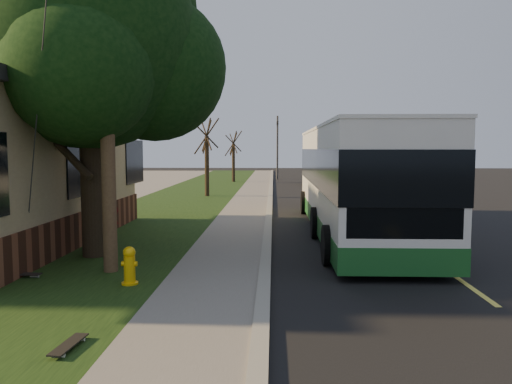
% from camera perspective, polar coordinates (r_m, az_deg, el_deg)
% --- Properties ---
extents(ground, '(120.00, 120.00, 0.00)m').
position_cam_1_polar(ground, '(9.75, 0.91, -11.02)').
color(ground, black).
rests_on(ground, ground).
extents(road, '(8.00, 80.00, 0.01)m').
position_cam_1_polar(road, '(19.93, 13.08, -2.88)').
color(road, black).
rests_on(road, ground).
extents(curb, '(0.25, 80.00, 0.12)m').
position_cam_1_polar(curb, '(19.55, 1.49, -2.74)').
color(curb, gray).
rests_on(curb, ground).
extents(sidewalk, '(2.00, 80.00, 0.08)m').
position_cam_1_polar(sidewalk, '(19.59, -1.44, -2.78)').
color(sidewalk, slate).
rests_on(sidewalk, ground).
extents(grass_verge, '(5.00, 80.00, 0.07)m').
position_cam_1_polar(grass_verge, '(20.10, -11.46, -2.69)').
color(grass_verge, black).
rests_on(grass_verge, ground).
extents(fire_hydrant, '(0.32, 0.32, 0.74)m').
position_cam_1_polar(fire_hydrant, '(10.03, -14.26, -8.16)').
color(fire_hydrant, '#EDB20C').
rests_on(fire_hydrant, grass_verge).
extents(utility_pole, '(2.86, 3.21, 9.07)m').
position_cam_1_polar(utility_pole, '(11.11, -16.87, 14.85)').
color(utility_pole, '#473321').
rests_on(utility_pole, ground).
extents(leafy_tree, '(6.30, 6.00, 7.80)m').
position_cam_1_polar(leafy_tree, '(13.02, -18.24, 15.72)').
color(leafy_tree, black).
rests_on(leafy_tree, grass_verge).
extents(bare_tree_near, '(1.38, 1.21, 4.31)m').
position_cam_1_polar(bare_tree_near, '(27.62, -5.64, 3.85)').
color(bare_tree_near, black).
rests_on(bare_tree_near, grass_verge).
extents(bare_tree_far, '(1.38, 1.21, 4.03)m').
position_cam_1_polar(bare_tree_far, '(39.51, -2.59, 3.99)').
color(bare_tree_far, black).
rests_on(bare_tree_far, grass_verge).
extents(traffic_signal, '(0.18, 0.22, 5.50)m').
position_cam_1_polar(traffic_signal, '(43.37, 2.46, 5.62)').
color(traffic_signal, '#2D2D30').
rests_on(traffic_signal, ground).
extents(transit_bus, '(2.86, 12.38, 3.35)m').
position_cam_1_polar(transit_bus, '(16.09, 11.18, 1.67)').
color(transit_bus, silver).
rests_on(transit_bus, ground).
extents(skateboarder, '(0.71, 0.47, 1.94)m').
position_cam_1_polar(skateboarder, '(13.80, -16.85, -2.10)').
color(skateboarder, '#541110').
rests_on(skateboarder, grass_verge).
extents(skateboard_main, '(0.26, 0.78, 0.07)m').
position_cam_1_polar(skateboard_main, '(7.26, -20.62, -16.04)').
color(skateboard_main, black).
rests_on(skateboard_main, grass_verge).
extents(skateboard_spare, '(0.80, 0.23, 0.07)m').
position_cam_1_polar(skateboard_spare, '(11.37, -25.24, -8.52)').
color(skateboard_spare, black).
rests_on(skateboard_spare, grass_verge).
extents(distant_car, '(2.12, 4.23, 1.38)m').
position_cam_1_polar(distant_car, '(37.29, 6.99, 1.88)').
color(distant_car, black).
rests_on(distant_car, ground).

